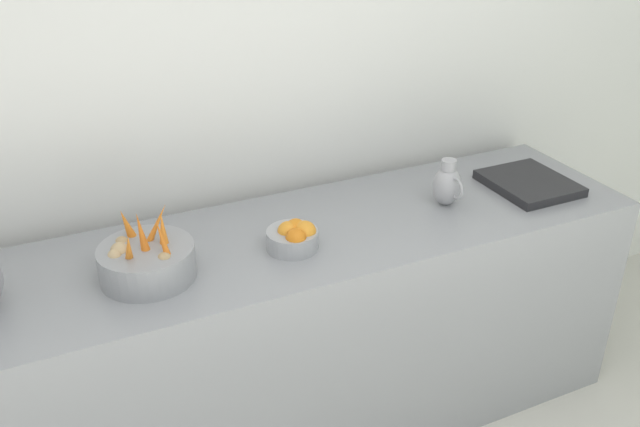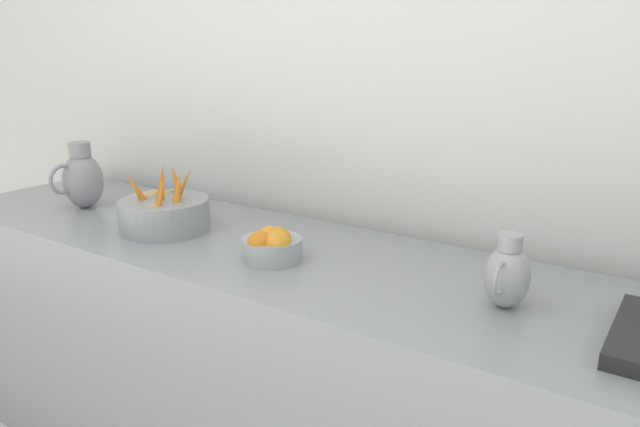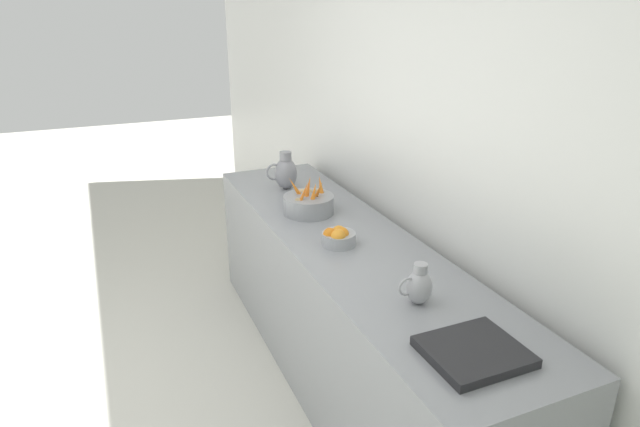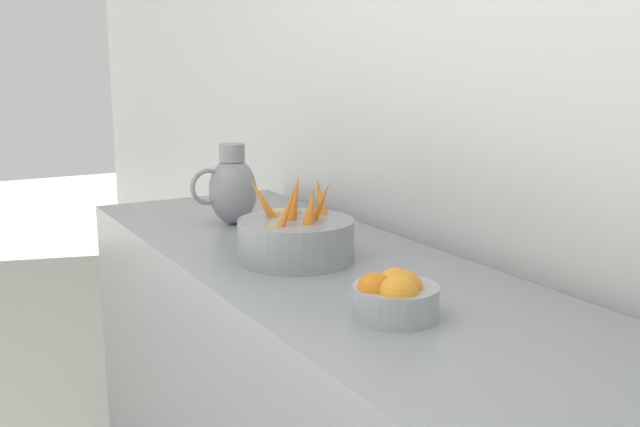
% 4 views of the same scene
% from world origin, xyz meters
% --- Properties ---
extents(tile_wall_left, '(0.10, 9.05, 3.00)m').
position_xyz_m(tile_wall_left, '(-1.95, 0.45, 1.50)').
color(tile_wall_left, white).
rests_on(tile_wall_left, ground_plane).
extents(prep_counter, '(0.67, 2.81, 0.89)m').
position_xyz_m(prep_counter, '(-1.50, -0.05, 0.45)').
color(prep_counter, gray).
rests_on(prep_counter, ground_plane).
extents(vegetable_colander, '(0.30, 0.30, 0.23)m').
position_xyz_m(vegetable_colander, '(-1.45, -0.47, 0.95)').
color(vegetable_colander, gray).
rests_on(vegetable_colander, prep_counter).
extents(orange_bowl, '(0.18, 0.18, 0.10)m').
position_xyz_m(orange_bowl, '(-1.42, 0.02, 0.94)').
color(orange_bowl, '#9EA0A5').
rests_on(orange_bowl, prep_counter).
extents(metal_pitcher_tall, '(0.21, 0.15, 0.25)m').
position_xyz_m(metal_pitcher_tall, '(-1.48, -0.95, 1.00)').
color(metal_pitcher_tall, gray).
rests_on(metal_pitcher_tall, prep_counter).
extents(metal_pitcher_short, '(0.15, 0.11, 0.18)m').
position_xyz_m(metal_pitcher_short, '(-1.48, 0.67, 0.97)').
color(metal_pitcher_short, '#A3A3A8').
rests_on(metal_pitcher_short, prep_counter).
extents(counter_sink_basin, '(0.34, 0.30, 0.04)m').
position_xyz_m(counter_sink_basin, '(-1.46, 1.06, 0.91)').
color(counter_sink_basin, '#232326').
rests_on(counter_sink_basin, prep_counter).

